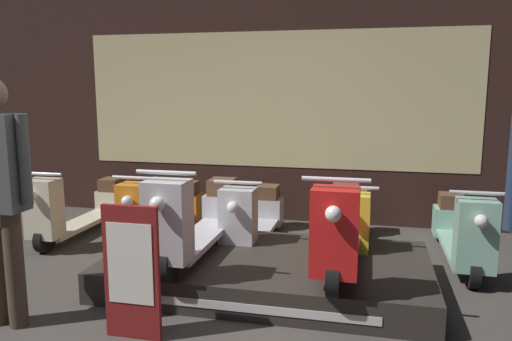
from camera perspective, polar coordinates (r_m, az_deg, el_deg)
The scene contains 11 objects.
ground_plane at distance 3.71m, azimuth -8.07°, elevation -18.13°, with size 30.00×30.00×0.00m, color #423D38.
shop_wall_back at distance 6.40m, azimuth 2.13°, elevation 8.47°, with size 9.04×0.09×3.20m.
display_platform at distance 4.45m, azimuth 1.32°, elevation -11.36°, with size 2.75×1.49×0.26m.
scooter_display_left at distance 4.43m, azimuth -6.71°, elevation -5.49°, with size 0.47×1.79×0.85m.
scooter_display_right at distance 4.18m, azimuth 9.58°, elevation -6.44°, with size 0.47×1.79×0.85m.
scooter_backrow_0 at distance 6.20m, azimuth -19.51°, elevation -4.07°, with size 0.47×1.79×0.85m.
scooter_backrow_1 at distance 5.71m, azimuth -10.57°, elevation -4.81°, with size 0.47×1.79×0.85m.
scooter_backrow_2 at distance 5.39m, azimuth -0.24°, elevation -5.52°, with size 0.47×1.79×0.85m.
scooter_backrow_3 at distance 5.25m, azimuth 11.02°, elevation -6.09°, with size 0.47×1.79×0.85m.
scooter_backrow_4 at distance 5.33m, azimuth 22.42°, elevation -6.43°, with size 0.47×1.79×0.85m.
price_sign_board at distance 3.55m, azimuth -14.03°, elevation -11.21°, with size 0.40×0.04×0.94m.
Camera 1 is at (1.22, -3.05, 1.71)m, focal length 35.00 mm.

